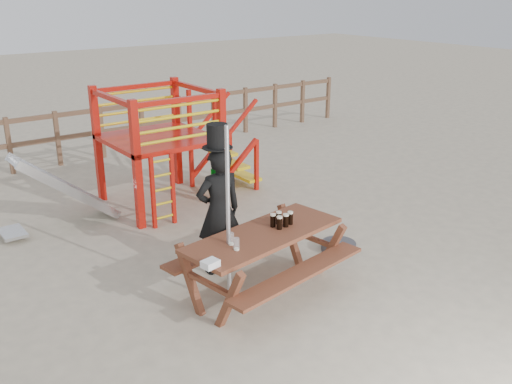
# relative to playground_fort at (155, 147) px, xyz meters

# --- Properties ---
(ground) EXTENTS (60.00, 60.00, 0.00)m
(ground) POSITION_rel_playground_fort_xyz_m (-0.12, -3.58, -1.07)
(ground) COLOR #B4A78C
(ground) RESTS_ON ground
(back_fence) EXTENTS (15.09, 0.09, 1.20)m
(back_fence) POSITION_rel_playground_fort_xyz_m (-0.12, 3.42, -0.34)
(back_fence) COLOR brown
(back_fence) RESTS_ON ground
(playground_fort) EXTENTS (4.71, 1.84, 2.10)m
(playground_fort) POSITION_rel_playground_fort_xyz_m (0.00, 0.00, 0.00)
(playground_fort) COLOR #B4150C
(playground_fort) RESTS_ON ground
(picnic_table) EXTENTS (2.33, 1.78, 0.83)m
(picnic_table) POSITION_rel_playground_fort_xyz_m (-0.38, -3.62, -0.55)
(picnic_table) COLOR brown
(picnic_table) RESTS_ON ground
(man_with_hat) EXTENTS (0.69, 0.50, 2.07)m
(man_with_hat) POSITION_rel_playground_fort_xyz_m (-0.51, -2.80, -0.14)
(man_with_hat) COLOR black
(man_with_hat) RESTS_ON ground
(metal_pole) EXTENTS (0.05, 0.05, 2.26)m
(metal_pole) POSITION_rel_playground_fort_xyz_m (-0.90, -3.60, 0.06)
(metal_pole) COLOR #B2B2B7
(metal_pole) RESTS_ON ground
(parasol_base) EXTENTS (0.52, 0.52, 0.22)m
(parasol_base) POSITION_rel_playground_fort_xyz_m (1.27, -3.30, -1.01)
(parasol_base) COLOR #38393E
(parasol_base) RESTS_ON ground
(paper_bag) EXTENTS (0.20, 0.17, 0.08)m
(paper_bag) POSITION_rel_playground_fort_xyz_m (-1.40, -4.00, -0.20)
(paper_bag) COLOR white
(paper_bag) RESTS_ON picnic_table
(stout_pints) EXTENTS (0.30, 0.20, 0.17)m
(stout_pints) POSITION_rel_playground_fort_xyz_m (-0.07, -3.58, -0.16)
(stout_pints) COLOR black
(stout_pints) RESTS_ON picnic_table
(empty_glasses) EXTENTS (0.10, 0.23, 0.15)m
(empty_glasses) POSITION_rel_playground_fort_xyz_m (-0.91, -3.74, -0.18)
(empty_glasses) COLOR silver
(empty_glasses) RESTS_ON picnic_table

